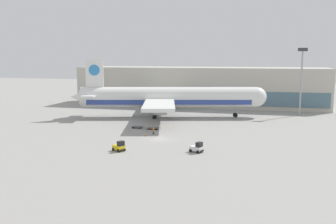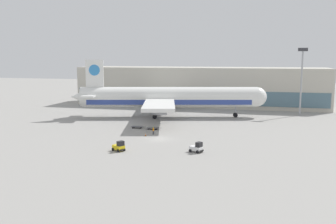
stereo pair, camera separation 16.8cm
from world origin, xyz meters
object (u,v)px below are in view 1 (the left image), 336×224
light_mast (301,76)px  traffic_cone_near (146,135)px  baggage_tug_foreground (197,148)px  airplane_main (166,98)px  baggage_dolly_lead (137,127)px  ground_crew_near (153,130)px  baggage_dolly_second (153,128)px  baggage_tug_mid (119,147)px

light_mast → traffic_cone_near: bearing=-131.9°
baggage_tug_foreground → airplane_main: bearing=134.9°
light_mast → baggage_dolly_lead: light_mast is taller
airplane_main → ground_crew_near: airplane_main is taller
baggage_dolly_lead → traffic_cone_near: traffic_cone_near is taller
light_mast → airplane_main: bearing=-160.8°
baggage_dolly_lead → traffic_cone_near: (4.95, -8.48, -0.04)m
ground_crew_near → light_mast: bearing=-40.7°
baggage_dolly_lead → baggage_dolly_second: bearing=-10.2°
airplane_main → baggage_tug_foreground: size_ratio=20.46×
light_mast → baggage_dolly_lead: 53.79m
baggage_tug_foreground → baggage_tug_mid: bearing=-146.9°
baggage_dolly_second → ground_crew_near: bearing=-75.7°
baggage_tug_foreground → traffic_cone_near: bearing=162.5°
light_mast → baggage_tug_mid: (-37.26, -54.95, -11.15)m
baggage_tug_mid → baggage_tug_foreground: bearing=41.3°
light_mast → baggage_tug_foreground: 58.03m
baggage_dolly_lead → ground_crew_near: (6.13, -6.45, 0.66)m
baggage_dolly_lead → traffic_cone_near: 9.82m
baggage_dolly_lead → traffic_cone_near: size_ratio=5.27×
light_mast → ground_crew_near: light_mast is taller
baggage_tug_mid → baggage_dolly_lead: baggage_tug_mid is taller
baggage_tug_foreground → traffic_cone_near: size_ratio=3.93×
traffic_cone_near → baggage_dolly_lead: bearing=120.3°
baggage_tug_mid → traffic_cone_near: size_ratio=3.97×
baggage_dolly_second → traffic_cone_near: 8.00m
light_mast → ground_crew_near: 53.52m
airplane_main → baggage_tug_mid: size_ratio=20.23×
traffic_cone_near → baggage_tug_mid: bearing=-93.0°
airplane_main → ground_crew_near: size_ratio=32.11×
airplane_main → baggage_tug_mid: 41.79m
light_mast → baggage_dolly_second: (-37.21, -32.74, -11.63)m
baggage_tug_foreground → baggage_tug_mid: same height
ground_crew_near → traffic_cone_near: (-1.18, -2.03, -0.70)m
baggage_dolly_second → light_mast: bearing=38.0°
airplane_main → baggage_tug_foreground: 42.20m
airplane_main → traffic_cone_near: airplane_main is taller
baggage_dolly_lead → ground_crew_near: size_ratio=2.11×
light_mast → baggage_dolly_second: light_mast is taller
baggage_dolly_lead → light_mast: bearing=34.5°
baggage_dolly_second → baggage_dolly_lead: bearing=169.8°
baggage_dolly_lead → baggage_dolly_second: size_ratio=1.00×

